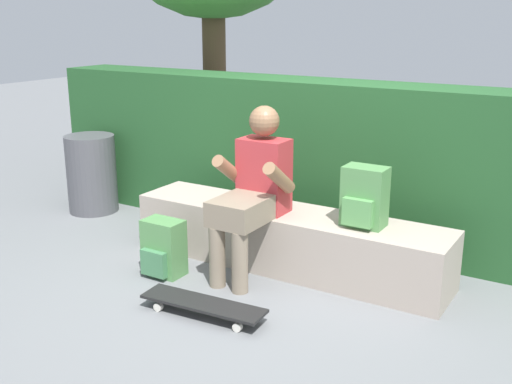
% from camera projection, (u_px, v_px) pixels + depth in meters
% --- Properties ---
extents(ground_plane, '(24.00, 24.00, 0.00)m').
position_uv_depth(ground_plane, '(258.00, 287.00, 4.16)').
color(ground_plane, slate).
extents(bench_main, '(2.35, 0.49, 0.42)m').
position_uv_depth(bench_main, '(287.00, 239.00, 4.43)').
color(bench_main, '#A7988A').
rests_on(bench_main, ground).
extents(person_skater, '(0.49, 0.62, 1.17)m').
position_uv_depth(person_skater, '(253.00, 188.00, 4.22)').
color(person_skater, '#B73338').
rests_on(person_skater, ground).
extents(skateboard_near_person, '(0.81, 0.26, 0.09)m').
position_uv_depth(skateboard_near_person, '(203.00, 304.00, 3.75)').
color(skateboard_near_person, black).
rests_on(skateboard_near_person, ground).
extents(backpack_on_bench, '(0.28, 0.23, 0.40)m').
position_uv_depth(backpack_on_bench, '(364.00, 198.00, 4.03)').
color(backpack_on_bench, '#51894C').
rests_on(backpack_on_bench, bench_main).
extents(backpack_on_ground, '(0.28, 0.23, 0.40)m').
position_uv_depth(backpack_on_ground, '(163.00, 249.00, 4.31)').
color(backpack_on_ground, '#51894C').
rests_on(backpack_on_ground, ground).
extents(hedge_row, '(5.77, 0.51, 1.27)m').
position_uv_depth(hedge_row, '(354.00, 164.00, 4.85)').
color(hedge_row, '#214F26').
rests_on(hedge_row, ground).
extents(trash_bin, '(0.45, 0.45, 0.71)m').
position_uv_depth(trash_bin, '(92.00, 174.00, 5.66)').
color(trash_bin, '#4C4C51').
rests_on(trash_bin, ground).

